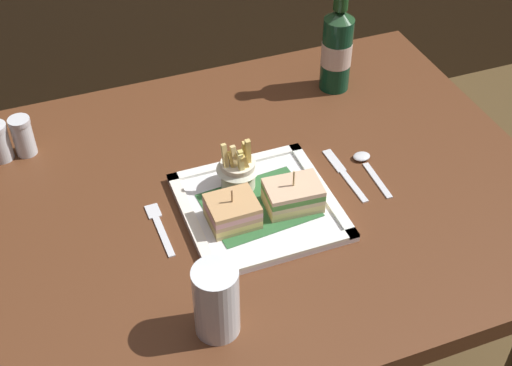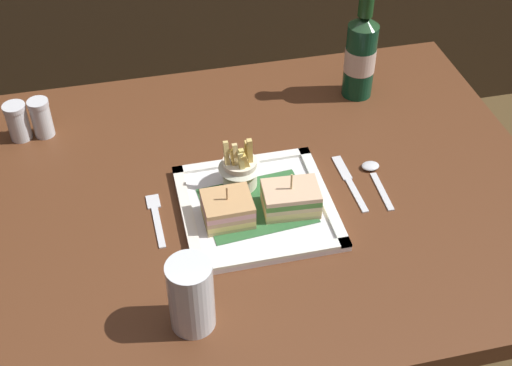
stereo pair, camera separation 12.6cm
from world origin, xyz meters
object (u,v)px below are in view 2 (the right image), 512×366
Objects in this scene: square_plate at (257,207)px; pepper_shaker at (42,120)px; dining_table at (255,242)px; sandwich_half_left at (228,209)px; fork at (156,217)px; knife at (349,181)px; spoon at (373,173)px; salt_shaker at (18,124)px; fries_cup at (240,168)px; water_glass at (191,299)px; sandwich_half_right at (291,199)px; beer_bottle at (361,54)px.

pepper_shaker is (-0.37, 0.32, 0.03)m from square_plate.
dining_table is 12.74× the size of sandwich_half_left.
fork is (-0.19, -0.03, 0.15)m from dining_table.
fork is 0.37m from knife.
fork and knife have the same top height.
spoon is 1.71× the size of salt_shaker.
fork is 0.38m from salt_shaker.
water_glass is at bearing -115.41° from fries_cup.
dining_table is 0.21m from sandwich_half_left.
beer_bottle reaches higher than sandwich_half_right.
salt_shaker is at bearing 179.72° from beer_bottle.
sandwich_half_left is 1.08× the size of salt_shaker.
knife is at bearing 13.37° from sandwich_half_left.
sandwich_half_left is 0.67× the size of water_glass.
sandwich_half_right is (0.11, 0.00, 0.00)m from sandwich_half_left.
pepper_shaker is (-0.38, 0.26, 0.18)m from dining_table.
pepper_shaker is (-0.19, 0.29, 0.03)m from fork.
salt_shaker is at bearing 147.71° from fries_cup.
pepper_shaker is (-0.61, 0.27, 0.03)m from spoon.
dining_table is at bearing 177.18° from spoon.
sandwich_half_left is 0.46m from pepper_shaker.
fries_cup is 0.26m from spoon.
salt_shaker is at bearing 157.63° from spoon.
fork is at bearing -56.72° from pepper_shaker.
square_plate is 0.27m from water_glass.
square_plate is 1.98× the size of fork.
fries_cup is at bearing 64.59° from water_glass.
sandwich_half_left is 0.25m from knife.
water_glass is 0.48m from spoon.
dining_table is 0.24m from fork.
beer_bottle is 0.31m from knife.
pepper_shaker is at bearing 133.15° from sandwich_half_left.
sandwich_half_right is 0.40× the size of beer_bottle.
dining_table is 8.07× the size of spoon.
spoon is at bearing 10.38° from square_plate.
sandwich_half_right is 1.26× the size of pepper_shaker.
spoon reaches higher than fork.
square_plate is 1.99× the size of spoon.
beer_bottle is 3.24× the size of salt_shaker.
spoon is (0.26, -0.02, -0.05)m from fries_cup.
beer_bottle reaches higher than fork.
beer_bottle is at bearing -0.30° from pepper_shaker.
knife is 0.05m from spoon.
sandwich_half_right is at bearing -38.07° from pepper_shaker.
beer_bottle is 0.29m from spoon.
beer_bottle is (0.29, 0.26, 0.25)m from dining_table.
beer_bottle reaches higher than water_glass.
salt_shaker is at bearing 148.81° from dining_table.
water_glass reaches higher than square_plate.
water_glass is (-0.15, -0.22, 0.05)m from square_plate.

